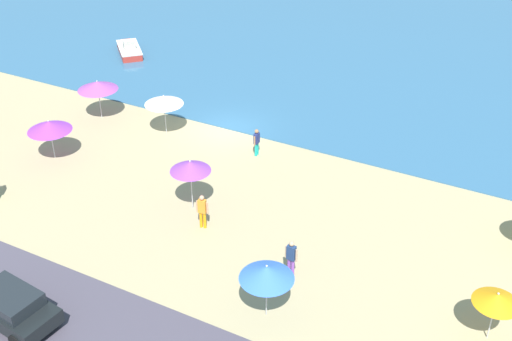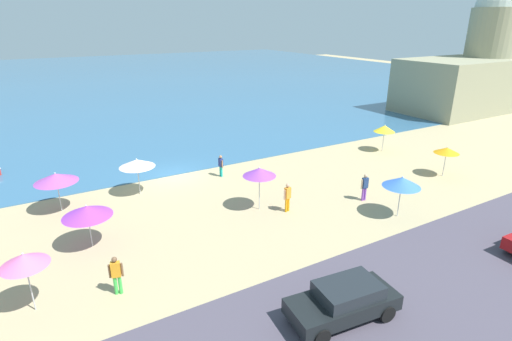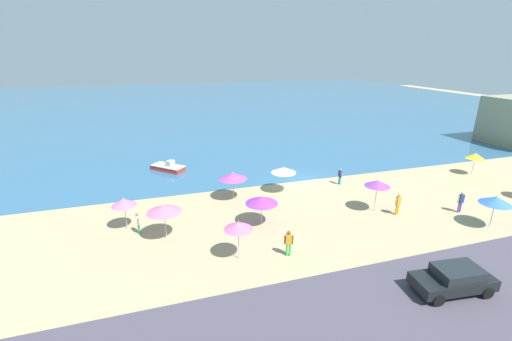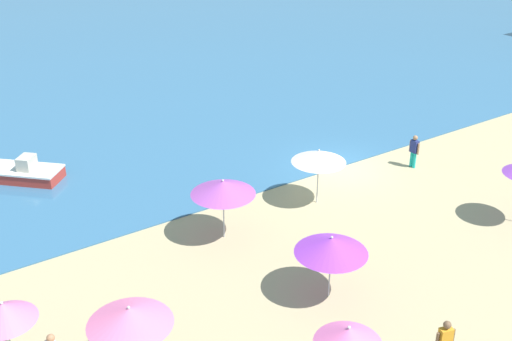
{
  "view_description": "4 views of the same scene",
  "coord_description": "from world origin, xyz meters",
  "px_view_note": "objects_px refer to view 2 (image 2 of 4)",
  "views": [
    {
      "loc": [
        17.01,
        -28.7,
        17.61
      ],
      "look_at": [
        4.82,
        -5.62,
        1.6
      ],
      "focal_mm": 45.0,
      "sensor_mm": 36.0,
      "label": 1
    },
    {
      "loc": [
        -8.31,
        -26.06,
        10.45
      ],
      "look_at": [
        4.14,
        -4.63,
        1.1
      ],
      "focal_mm": 28.0,
      "sensor_mm": 36.0,
      "label": 2
    },
    {
      "loc": [
        -13.7,
        -28.48,
        11.98
      ],
      "look_at": [
        -4.47,
        1.34,
        1.07
      ],
      "focal_mm": 24.0,
      "sensor_mm": 36.0,
      "label": 3
    },
    {
      "loc": [
        -18.24,
        -19.97,
        12.68
      ],
      "look_at": [
        -4.42,
        0.32,
        0.92
      ],
      "focal_mm": 45.0,
      "sensor_mm": 36.0,
      "label": 4
    }
  ],
  "objects_px": {
    "beach_umbrella_5": "(56,178)",
    "bather_3": "(221,165)",
    "beach_umbrella_4": "(24,260)",
    "beach_umbrella_9": "(137,163)",
    "beach_umbrella_6": "(259,172)",
    "parked_car_0": "(344,300)",
    "beach_umbrella_8": "(447,150)",
    "beach_umbrella_0": "(402,182)",
    "bather_0": "(288,196)",
    "bather_1": "(365,186)",
    "harbor_fortress": "(473,70)",
    "beach_umbrella_1": "(385,129)",
    "beach_umbrella_7": "(87,211)",
    "bather_2": "(116,273)"
  },
  "relations": [
    {
      "from": "bather_0",
      "to": "beach_umbrella_8",
      "type": "bearing_deg",
      "value": -3.99
    },
    {
      "from": "beach_umbrella_5",
      "to": "beach_umbrella_6",
      "type": "distance_m",
      "value": 11.56
    },
    {
      "from": "beach_umbrella_5",
      "to": "parked_car_0",
      "type": "relative_size",
      "value": 0.56
    },
    {
      "from": "beach_umbrella_7",
      "to": "parked_car_0",
      "type": "relative_size",
      "value": 0.54
    },
    {
      "from": "beach_umbrella_4",
      "to": "beach_umbrella_6",
      "type": "xyz_separation_m",
      "value": [
        11.92,
        3.21,
        0.11
      ]
    },
    {
      "from": "beach_umbrella_7",
      "to": "beach_umbrella_9",
      "type": "bearing_deg",
      "value": 54.25
    },
    {
      "from": "beach_umbrella_1",
      "to": "beach_umbrella_5",
      "type": "relative_size",
      "value": 0.96
    },
    {
      "from": "beach_umbrella_5",
      "to": "beach_umbrella_8",
      "type": "height_order",
      "value": "beach_umbrella_5"
    },
    {
      "from": "beach_umbrella_4",
      "to": "beach_umbrella_6",
      "type": "height_order",
      "value": "beach_umbrella_6"
    },
    {
      "from": "beach_umbrella_4",
      "to": "beach_umbrella_8",
      "type": "height_order",
      "value": "beach_umbrella_4"
    },
    {
      "from": "beach_umbrella_9",
      "to": "beach_umbrella_8",
      "type": "bearing_deg",
      "value": -21.49
    },
    {
      "from": "beach_umbrella_5",
      "to": "harbor_fortress",
      "type": "height_order",
      "value": "harbor_fortress"
    },
    {
      "from": "parked_car_0",
      "to": "beach_umbrella_5",
      "type": "bearing_deg",
      "value": 118.26
    },
    {
      "from": "beach_umbrella_1",
      "to": "parked_car_0",
      "type": "relative_size",
      "value": 0.54
    },
    {
      "from": "bather_3",
      "to": "bather_0",
      "type": "bearing_deg",
      "value": -82.53
    },
    {
      "from": "beach_umbrella_5",
      "to": "bather_3",
      "type": "height_order",
      "value": "beach_umbrella_5"
    },
    {
      "from": "beach_umbrella_8",
      "to": "beach_umbrella_9",
      "type": "bearing_deg",
      "value": 158.51
    },
    {
      "from": "beach_umbrella_6",
      "to": "bather_1",
      "type": "height_order",
      "value": "beach_umbrella_6"
    },
    {
      "from": "beach_umbrella_7",
      "to": "bather_3",
      "type": "height_order",
      "value": "beach_umbrella_7"
    },
    {
      "from": "beach_umbrella_7",
      "to": "bather_1",
      "type": "relative_size",
      "value": 1.35
    },
    {
      "from": "bather_3",
      "to": "beach_umbrella_0",
      "type": "bearing_deg",
      "value": -60.48
    },
    {
      "from": "beach_umbrella_1",
      "to": "harbor_fortress",
      "type": "relative_size",
      "value": 0.15
    },
    {
      "from": "beach_umbrella_0",
      "to": "beach_umbrella_1",
      "type": "xyz_separation_m",
      "value": [
        8.38,
        9.06,
        -0.12
      ]
    },
    {
      "from": "bather_1",
      "to": "harbor_fortress",
      "type": "relative_size",
      "value": 0.11
    },
    {
      "from": "beach_umbrella_5",
      "to": "bather_3",
      "type": "distance_m",
      "value": 10.53
    },
    {
      "from": "beach_umbrella_7",
      "to": "bather_3",
      "type": "distance_m",
      "value": 11.02
    },
    {
      "from": "beach_umbrella_9",
      "to": "beach_umbrella_5",
      "type": "bearing_deg",
      "value": -177.79
    },
    {
      "from": "bather_2",
      "to": "beach_umbrella_1",
      "type": "bearing_deg",
      "value": 19.05
    },
    {
      "from": "beach_umbrella_0",
      "to": "beach_umbrella_5",
      "type": "relative_size",
      "value": 1.01
    },
    {
      "from": "bather_0",
      "to": "bather_3",
      "type": "relative_size",
      "value": 1.11
    },
    {
      "from": "bather_1",
      "to": "harbor_fortress",
      "type": "bearing_deg",
      "value": 23.91
    },
    {
      "from": "beach_umbrella_7",
      "to": "bather_0",
      "type": "xyz_separation_m",
      "value": [
        10.49,
        -1.64,
        -0.95
      ]
    },
    {
      "from": "bather_2",
      "to": "bather_3",
      "type": "height_order",
      "value": "bather_2"
    },
    {
      "from": "bather_3",
      "to": "harbor_fortress",
      "type": "relative_size",
      "value": 0.1
    },
    {
      "from": "beach_umbrella_9",
      "to": "bather_2",
      "type": "relative_size",
      "value": 1.39
    },
    {
      "from": "parked_car_0",
      "to": "beach_umbrella_0",
      "type": "bearing_deg",
      "value": 29.86
    },
    {
      "from": "beach_umbrella_0",
      "to": "beach_umbrella_6",
      "type": "height_order",
      "value": "beach_umbrella_6"
    },
    {
      "from": "beach_umbrella_4",
      "to": "bather_1",
      "type": "bearing_deg",
      "value": 3.25
    },
    {
      "from": "beach_umbrella_0",
      "to": "bather_1",
      "type": "height_order",
      "value": "beach_umbrella_0"
    },
    {
      "from": "bather_2",
      "to": "parked_car_0",
      "type": "xyz_separation_m",
      "value": [
        6.91,
        -5.69,
        -0.15
      ]
    },
    {
      "from": "beach_umbrella_0",
      "to": "beach_umbrella_7",
      "type": "bearing_deg",
      "value": 161.31
    },
    {
      "from": "beach_umbrella_1",
      "to": "beach_umbrella_9",
      "type": "xyz_separation_m",
      "value": [
        -20.24,
        1.41,
        0.12
      ]
    },
    {
      "from": "beach_umbrella_4",
      "to": "beach_umbrella_9",
      "type": "bearing_deg",
      "value": 54.4
    },
    {
      "from": "beach_umbrella_5",
      "to": "bather_2",
      "type": "bearing_deg",
      "value": -82.7
    },
    {
      "from": "beach_umbrella_5",
      "to": "beach_umbrella_6",
      "type": "height_order",
      "value": "beach_umbrella_6"
    },
    {
      "from": "bather_2",
      "to": "harbor_fortress",
      "type": "bearing_deg",
      "value": 18.41
    },
    {
      "from": "beach_umbrella_5",
      "to": "bather_3",
      "type": "relative_size",
      "value": 1.53
    },
    {
      "from": "beach_umbrella_7",
      "to": "beach_umbrella_9",
      "type": "relative_size",
      "value": 0.97
    },
    {
      "from": "beach_umbrella_0",
      "to": "bather_3",
      "type": "relative_size",
      "value": 1.55
    },
    {
      "from": "beach_umbrella_1",
      "to": "beach_umbrella_4",
      "type": "relative_size",
      "value": 0.91
    }
  ]
}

